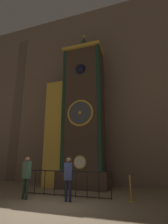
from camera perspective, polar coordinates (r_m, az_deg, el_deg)
The scene contains 7 objects.
ground_plane at distance 7.27m, azimuth -11.06°, elevation -28.23°, with size 28.00×28.00×0.00m, color #847056.
cathedral_back_wall at distance 13.39m, azimuth 2.20°, elevation 8.03°, with size 24.00×0.32×13.84m.
clock_tower at distance 11.45m, azimuth -2.03°, elevation -1.18°, with size 4.07×1.79×10.50m.
railing_fence at distance 8.87m, azimuth -6.23°, elevation -21.78°, with size 4.39×0.05×1.14m.
visitor_near at distance 8.59m, azimuth -18.28°, elevation -18.44°, with size 0.38×0.29×1.78m.
visitor_far at distance 7.81m, azimuth -5.06°, elevation -19.65°, with size 0.37×0.26×1.74m.
stanchion_post at distance 8.14m, azimuth 15.02°, elevation -24.14°, with size 0.28×0.28×1.03m.
Camera 1 is at (3.40, -6.19, 1.72)m, focal length 28.00 mm.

